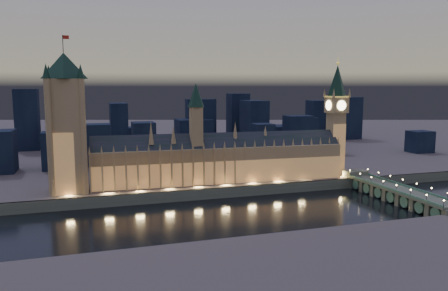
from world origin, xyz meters
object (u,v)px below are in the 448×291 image
object	(u,v)px
elizabeth_tower	(336,110)
river_boat	(439,204)
victoria_tower	(66,116)
palace_of_westminster	(220,159)
westminster_bridge	(393,192)

from	to	relation	value
elizabeth_tower	river_boat	world-z (taller)	elizabeth_tower
victoria_tower	elizabeth_tower	distance (m)	218.00
palace_of_westminster	elizabeth_tower	xyz separation A→B (m)	(104.37, 0.16, 37.26)
victoria_tower	westminster_bridge	xyz separation A→B (m)	(227.71, -65.37, -56.88)
victoria_tower	elizabeth_tower	bearing A→B (deg)	0.00
palace_of_westminster	victoria_tower	world-z (taller)	victoria_tower
elizabeth_tower	river_boat	size ratio (longest dim) A/B	2.05
palace_of_westminster	river_boat	distance (m)	162.48
westminster_bridge	river_boat	world-z (taller)	westminster_bridge
palace_of_westminster	westminster_bridge	size ratio (longest dim) A/B	1.79
victoria_tower	river_boat	size ratio (longest dim) A/B	2.27
palace_of_westminster	elizabeth_tower	world-z (taller)	elizabeth_tower
palace_of_westminster	westminster_bridge	bearing A→B (deg)	-29.75
westminster_bridge	river_boat	distance (m)	30.92
palace_of_westminster	elizabeth_tower	size ratio (longest dim) A/B	2.02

